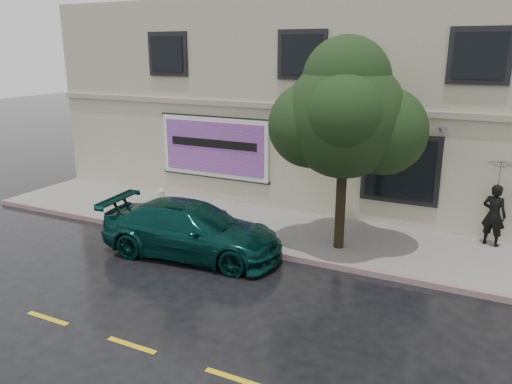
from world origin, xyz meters
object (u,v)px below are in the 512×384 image
at_px(car, 192,230).
at_px(fire_hydrant, 162,200).
at_px(street_tree, 345,119).
at_px(pedestrian, 494,215).

relative_size(car, fire_hydrant, 6.32).
bearing_deg(fire_hydrant, car, -16.64).
xyz_separation_m(car, fire_hydrant, (-2.74, 2.35, -0.19)).
bearing_deg(street_tree, fire_hydrant, 176.17).
height_order(street_tree, fire_hydrant, street_tree).
xyz_separation_m(pedestrian, fire_hydrant, (-9.95, -1.60, -0.49)).
xyz_separation_m(car, street_tree, (3.49, 1.94, 2.94)).
relative_size(street_tree, fire_hydrant, 6.49).
distance_m(pedestrian, fire_hydrant, 10.09).
bearing_deg(street_tree, pedestrian, 28.49).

